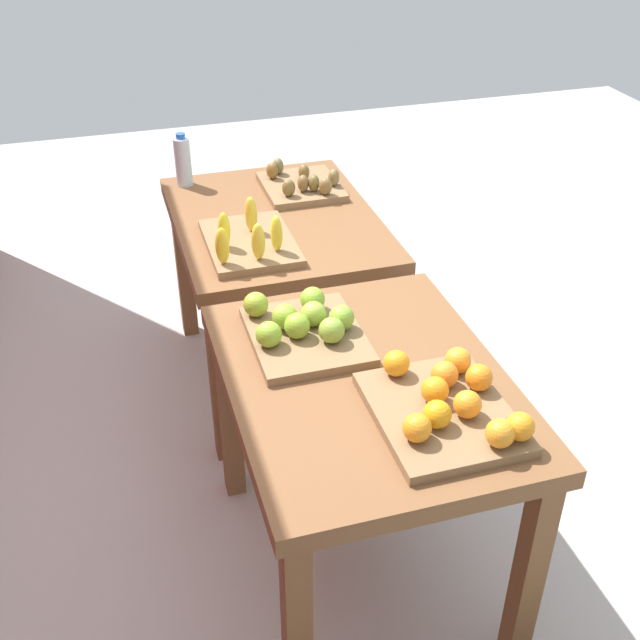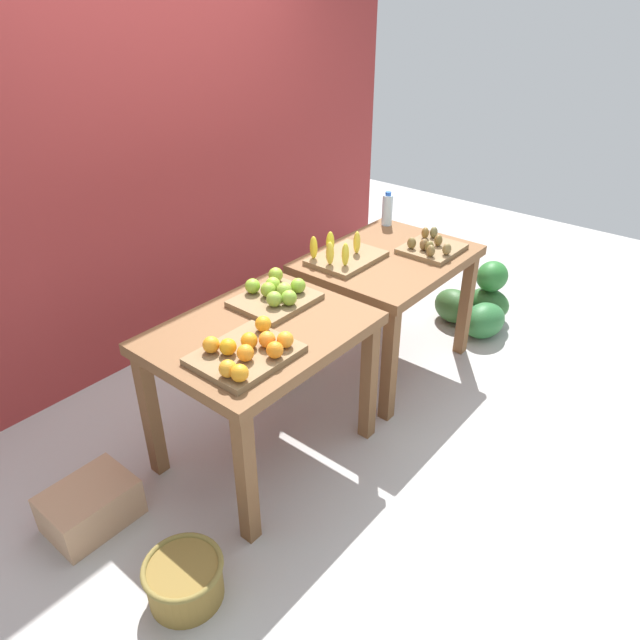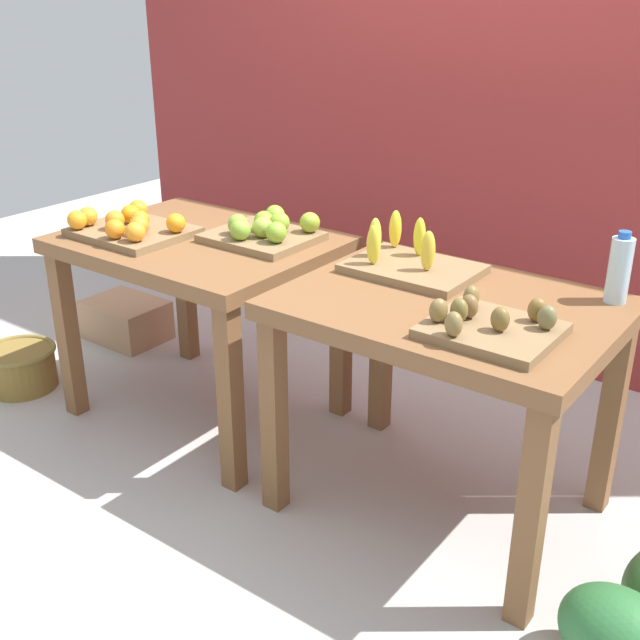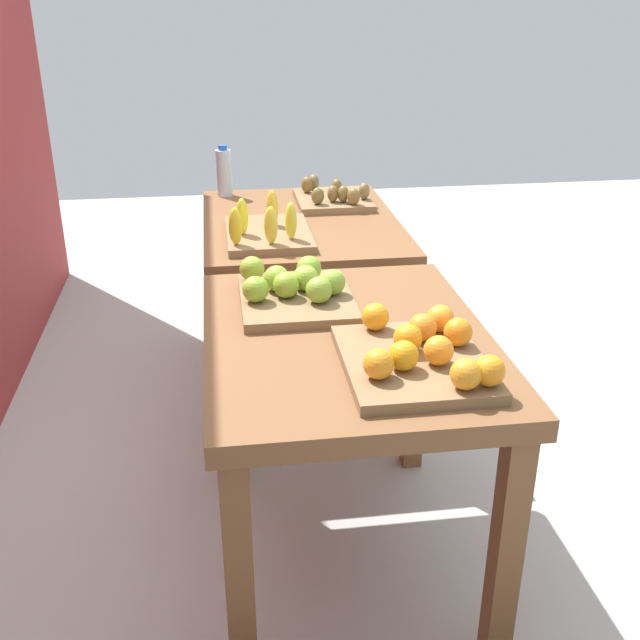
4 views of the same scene
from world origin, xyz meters
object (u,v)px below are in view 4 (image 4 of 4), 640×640
at_px(water_bottle, 224,172).
at_px(watermelon_pile, 329,280).
at_px(display_table_left, 346,371).
at_px(orange_bin, 420,354).
at_px(kiwi_bin, 333,197).
at_px(apple_bin, 294,290).
at_px(banana_crate, 267,230).
at_px(display_table_right, 301,246).

relative_size(water_bottle, watermelon_pile, 0.37).
xyz_separation_m(display_table_left, orange_bin, (-0.23, -0.15, 0.16)).
xyz_separation_m(kiwi_bin, water_bottle, (0.21, 0.47, 0.08)).
xyz_separation_m(display_table_left, watermelon_pile, (2.00, -0.25, -0.51)).
relative_size(apple_bin, banana_crate, 0.91).
bearing_deg(banana_crate, kiwi_bin, -35.39).
bearing_deg(kiwi_bin, watermelon_pile, -7.29).
height_order(display_table_right, kiwi_bin, kiwi_bin).
bearing_deg(orange_bin, kiwi_bin, -0.74).
height_order(apple_bin, kiwi_bin, apple_bin).
bearing_deg(display_table_right, banana_crate, 147.52).
distance_m(display_table_left, kiwi_bin, 1.35).
xyz_separation_m(apple_bin, watermelon_pile, (1.75, -0.38, -0.67)).
bearing_deg(kiwi_bin, display_table_right, 141.47).
bearing_deg(apple_bin, water_bottle, 7.85).
relative_size(display_table_left, display_table_right, 1.00).
distance_m(banana_crate, water_bottle, 0.69).
height_order(kiwi_bin, watermelon_pile, kiwi_bin).
relative_size(banana_crate, water_bottle, 1.90).
bearing_deg(orange_bin, water_bottle, 14.28).
bearing_deg(display_table_left, water_bottle, 11.03).
bearing_deg(water_bottle, watermelon_pile, -50.68).
xyz_separation_m(display_table_left, kiwi_bin, (1.33, -0.17, 0.15)).
relative_size(display_table_left, orange_bin, 2.31).
distance_m(display_table_left, watermelon_pile, 2.08).
relative_size(display_table_left, banana_crate, 2.36).
distance_m(apple_bin, water_bottle, 1.31).
distance_m(orange_bin, apple_bin, 0.55).
bearing_deg(orange_bin, watermelon_pile, -2.70).
relative_size(orange_bin, kiwi_bin, 1.25).
height_order(banana_crate, water_bottle, water_bottle).
xyz_separation_m(orange_bin, apple_bin, (0.47, 0.27, 0.00)).
xyz_separation_m(display_table_left, apple_bin, (0.25, 0.12, 0.16)).
bearing_deg(kiwi_bin, banana_crate, 144.61).
xyz_separation_m(display_table_right, apple_bin, (-0.87, 0.12, 0.16)).
bearing_deg(banana_crate, watermelon_pile, -20.13).
xyz_separation_m(display_table_right, kiwi_bin, (0.21, -0.17, 0.15)).
height_order(display_table_right, water_bottle, water_bottle).
relative_size(orange_bin, banana_crate, 1.02).
height_order(orange_bin, apple_bin, apple_bin).
distance_m(banana_crate, watermelon_pile, 1.37).
relative_size(apple_bin, water_bottle, 1.72).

